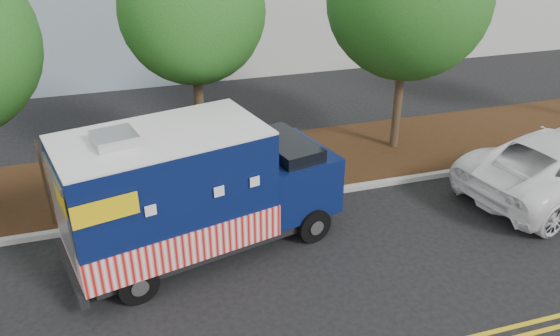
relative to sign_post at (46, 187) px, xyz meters
name	(u,v)px	position (x,y,z in m)	size (l,w,h in m)	color
ground	(241,238)	(4.34, -1.75, -1.20)	(120.00, 120.00, 0.00)	black
curb	(229,207)	(4.34, -0.35, -1.12)	(120.00, 0.18, 0.15)	#9E9E99
mulch_strip	(214,171)	(4.34, 1.75, -1.12)	(120.00, 4.00, 0.15)	black
tree_b	(192,12)	(3.99, 1.37, 3.61)	(3.66, 3.66, 6.65)	#38281C
sign_post	(46,187)	(0.00, 0.00, 0.00)	(0.06, 0.06, 2.40)	#473828
food_truck	(191,195)	(3.21, -1.91, 0.30)	(6.63, 3.69, 3.31)	black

